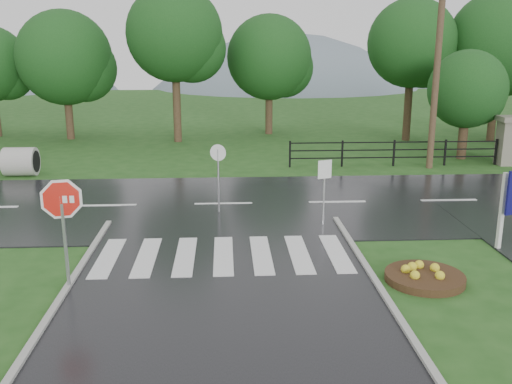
{
  "coord_description": "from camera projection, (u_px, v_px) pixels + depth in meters",
  "views": [
    {
      "loc": [
        0.07,
        -9.08,
        5.48
      ],
      "look_at": [
        0.91,
        6.0,
        1.5
      ],
      "focal_mm": 40.0,
      "sensor_mm": 36.0,
      "label": 1
    }
  ],
  "objects": [
    {
      "name": "pillar_west",
      "position": [
        508.0,
        139.0,
        26.0
      ],
      "size": [
        1.0,
        1.0,
        2.24
      ],
      "color": "gray",
      "rests_on": "ground"
    },
    {
      "name": "ground",
      "position": [
        224.0,
        359.0,
        10.16
      ],
      "size": [
        120.0,
        120.0,
        0.0
      ],
      "primitive_type": "plane",
      "color": "#214D19",
      "rests_on": "ground"
    },
    {
      "name": "main_road",
      "position": [
        223.0,
        205.0,
        19.81
      ],
      "size": [
        90.0,
        8.0,
        0.04
      ],
      "primitive_type": "cube",
      "color": "black",
      "rests_on": "ground"
    },
    {
      "name": "stop_sign",
      "position": [
        62.0,
        209.0,
        12.54
      ],
      "size": [
        1.2,
        0.28,
        2.76
      ],
      "color": "#939399",
      "rests_on": "ground"
    },
    {
      "name": "fence_west",
      "position": [
        394.0,
        150.0,
        25.84
      ],
      "size": [
        9.58,
        0.08,
        1.2
      ],
      "color": "black",
      "rests_on": "ground"
    },
    {
      "name": "reg_sign_round",
      "position": [
        218.0,
        170.0,
        18.44
      ],
      "size": [
        0.51,
        0.2,
        2.31
      ],
      "color": "#939399",
      "rests_on": "ground"
    },
    {
      "name": "crosswalk",
      "position": [
        223.0,
        255.0,
        14.97
      ],
      "size": [
        6.5,
        2.8,
        0.02
      ],
      "color": "silver",
      "rests_on": "ground"
    },
    {
      "name": "reg_sign_small",
      "position": [
        324.0,
        179.0,
        17.18
      ],
      "size": [
        0.44,
        0.17,
        2.06
      ],
      "color": "#939399",
      "rests_on": "ground"
    },
    {
      "name": "treeline",
      "position": [
        240.0,
        139.0,
        33.38
      ],
      "size": [
        83.2,
        5.2,
        10.0
      ],
      "color": "#123C15",
      "rests_on": "ground"
    },
    {
      "name": "flower_bed",
      "position": [
        425.0,
        276.0,
        13.44
      ],
      "size": [
        1.87,
        1.87,
        0.37
      ],
      "color": "#332111",
      "rests_on": "ground"
    },
    {
      "name": "utility_pole_east",
      "position": [
        437.0,
        70.0,
        24.52
      ],
      "size": [
        1.51,
        0.28,
        8.48
      ],
      "color": "#473523",
      "rests_on": "ground"
    },
    {
      "name": "hills",
      "position": [
        251.0,
        203.0,
        77.06
      ],
      "size": [
        102.0,
        48.0,
        48.0
      ],
      "color": "slate",
      "rests_on": "ground"
    },
    {
      "name": "entrance_tree_left",
      "position": [
        467.0,
        89.0,
        26.83
      ],
      "size": [
        3.67,
        3.67,
        5.18
      ],
      "color": "#3D2B1C",
      "rests_on": "ground"
    }
  ]
}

